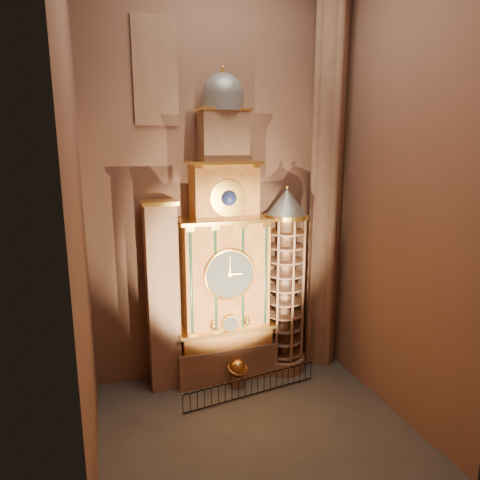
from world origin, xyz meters
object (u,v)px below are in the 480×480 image
object	(u,v)px
astronomical_clock	(224,263)
iron_railing	(252,386)
portrait_tower	(163,296)
celestial_globe	(238,371)
stair_turret	(285,283)

from	to	relation	value
astronomical_clock	iron_railing	xyz separation A→B (m)	(0.70, -2.54, -6.10)
portrait_tower	astronomical_clock	bearing A→B (deg)	-0.29
iron_railing	celestial_globe	bearing A→B (deg)	110.12
portrait_tower	stair_turret	distance (m)	6.91
portrait_tower	celestial_globe	world-z (taller)	portrait_tower
iron_railing	stair_turret	bearing A→B (deg)	39.13
celestial_globe	stair_turret	bearing A→B (deg)	19.83
portrait_tower	stair_turret	xyz separation A→B (m)	(6.90, -0.28, 0.12)
stair_turret	celestial_globe	distance (m)	5.50
astronomical_clock	portrait_tower	world-z (taller)	astronomical_clock
stair_turret	iron_railing	xyz separation A→B (m)	(-2.80, -2.28, -4.69)
portrait_tower	iron_railing	xyz separation A→B (m)	(4.10, -2.56, -4.57)
stair_turret	celestial_globe	xyz separation A→B (m)	(-3.21, -1.16, -4.31)
astronomical_clock	iron_railing	bearing A→B (deg)	-74.63
portrait_tower	celestial_globe	size ratio (longest dim) A/B	6.41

